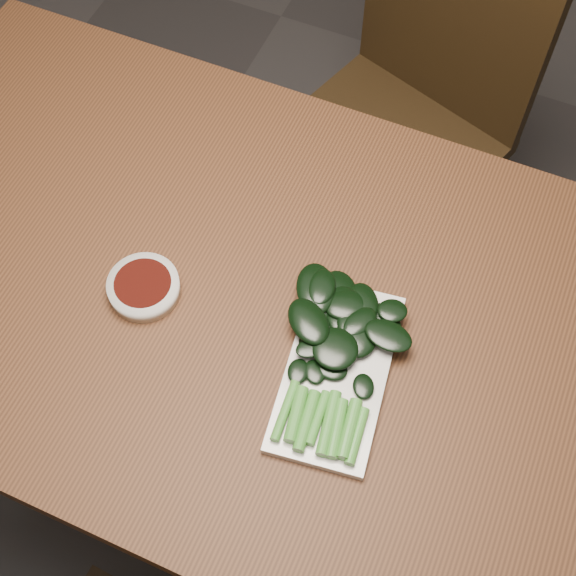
{
  "coord_description": "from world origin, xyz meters",
  "views": [
    {
      "loc": [
        0.27,
        -0.51,
        1.79
      ],
      "look_at": [
        0.04,
        0.03,
        0.76
      ],
      "focal_mm": 50.0,
      "sensor_mm": 36.0,
      "label": 1
    }
  ],
  "objects": [
    {
      "name": "sauce_bowl",
      "position": [
        -0.16,
        -0.06,
        0.76
      ],
      "size": [
        0.11,
        0.11,
        0.03
      ],
      "color": "silver",
      "rests_on": "table"
    },
    {
      "name": "chair_far",
      "position": [
        0.04,
        0.66,
        0.49
      ],
      "size": [
        0.53,
        0.53,
        0.89
      ],
      "rotation": [
        0.0,
        0.0,
        -0.32
      ],
      "color": "black",
      "rests_on": "ground"
    },
    {
      "name": "table",
      "position": [
        0.0,
        0.0,
        0.68
      ],
      "size": [
        1.4,
        0.8,
        0.75
      ],
      "color": "#4A2815",
      "rests_on": "ground"
    },
    {
      "name": "serving_plate",
      "position": [
        0.15,
        -0.07,
        0.76
      ],
      "size": [
        0.18,
        0.29,
        0.01
      ],
      "rotation": [
        0.0,
        0.0,
        0.14
      ],
      "color": "silver",
      "rests_on": "table"
    },
    {
      "name": "gai_lan",
      "position": [
        0.14,
        -0.03,
        0.78
      ],
      "size": [
        0.21,
        0.29,
        0.03
      ],
      "color": "#468F31",
      "rests_on": "serving_plate"
    },
    {
      "name": "ground",
      "position": [
        0.0,
        0.0,
        0.0
      ],
      "size": [
        6.0,
        6.0,
        0.0
      ],
      "primitive_type": "plane",
      "color": "#2E2C2C",
      "rests_on": "ground"
    }
  ]
}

